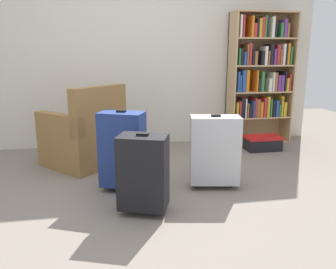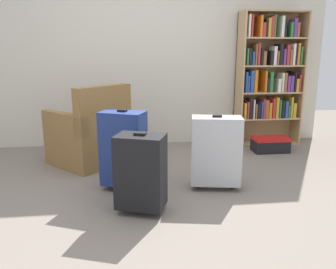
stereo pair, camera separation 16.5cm
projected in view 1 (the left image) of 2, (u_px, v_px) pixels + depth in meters
The scene contains 9 objects.
ground_plane at pixel (162, 209), 2.79m from camera, with size 8.70×8.70×0.00m, color slate.
back_wall at pixel (135, 47), 4.51m from camera, with size 4.97×0.10×2.60m, color beige.
bookshelf at pixel (260, 75), 4.67m from camera, with size 0.86×0.32×1.76m.
armchair at pixel (85, 137), 3.81m from camera, with size 0.99×0.99×0.90m.
mug at pixel (129, 162), 3.82m from camera, with size 0.12×0.08×0.10m.
storage_box at pixel (263, 143), 4.43m from camera, with size 0.45×0.26×0.19m.
suitcase_silver at pixel (215, 150), 3.16m from camera, with size 0.48×0.31×0.70m.
suitcase_navy_blue at pixel (122, 150), 3.08m from camera, with size 0.45×0.36×0.75m.
suitcase_black at pixel (143, 172), 2.65m from camera, with size 0.43×0.36×0.65m.
Camera 1 is at (-0.41, -2.54, 1.25)m, focal length 36.58 mm.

